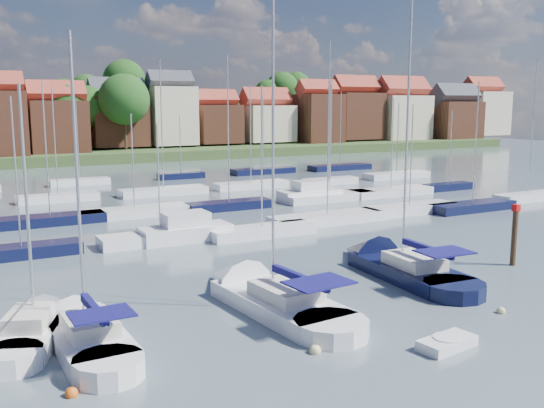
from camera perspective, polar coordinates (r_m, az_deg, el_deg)
ground at (r=67.76m, az=-9.78°, el=0.38°), size 260.00×260.00×0.00m
sailboat_left at (r=29.25m, az=-17.46°, el=-11.33°), size 3.12×10.81×14.63m
sailboat_centre at (r=32.86m, az=-1.12°, el=-8.59°), size 4.66×13.51×17.92m
sailboat_navy at (r=39.47m, az=11.11°, el=-5.67°), size 4.31×13.24×18.00m
sailboat_far at (r=30.53m, az=-21.16°, el=-10.69°), size 5.68×9.46×12.32m
tender at (r=28.05m, az=16.14°, el=-12.46°), size 2.89×1.64×0.59m
timber_piling at (r=42.83m, az=21.77°, el=-4.03°), size 0.40×0.40×6.31m
buoy_a at (r=24.22m, az=-18.34°, el=-16.79°), size 0.49×0.49×0.49m
buoy_b at (r=26.66m, az=4.08°, el=-13.81°), size 0.52×0.52×0.52m
buoy_c at (r=29.62m, az=4.65°, el=-11.39°), size 0.48×0.48×0.48m
buoy_d at (r=33.33m, az=20.73°, el=-9.58°), size 0.45×0.45×0.45m
buoy_e at (r=42.48m, az=12.24°, el=-5.11°), size 0.45×0.45×0.45m
marina_field at (r=63.83m, az=-6.78°, el=0.29°), size 79.62×41.41×15.93m
far_shore_town at (r=158.02m, az=-19.95°, el=6.74°), size 212.46×90.00×22.27m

